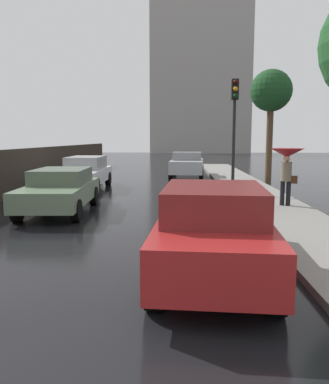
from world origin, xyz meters
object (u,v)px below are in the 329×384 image
at_px(street_tree_mid, 271,93).
at_px(car_green_behind_camera, 60,189).
at_px(car_silver_near_kerb, 187,165).
at_px(car_red_mid_road, 213,229).
at_px(traffic_light, 234,115).
at_px(car_white_far_lane, 86,172).
at_px(pedestrian_with_umbrella_far, 287,159).

bearing_deg(street_tree_mid, car_green_behind_camera, -134.68).
xyz_separation_m(car_silver_near_kerb, car_green_behind_camera, (-4.11, -10.52, -0.07)).
relative_size(car_red_mid_road, traffic_light, 1.04).
bearing_deg(traffic_light, car_red_mid_road, -99.94).
height_order(car_white_far_lane, pedestrian_with_umbrella_far, pedestrian_with_umbrella_far).
distance_m(car_white_far_lane, pedestrian_with_umbrella_far, 8.97).
distance_m(car_green_behind_camera, car_white_far_lane, 5.51).
bearing_deg(pedestrian_with_umbrella_far, traffic_light, -47.36).
bearing_deg(traffic_light, car_green_behind_camera, -150.32).
height_order(car_green_behind_camera, car_white_far_lane, car_white_far_lane).
xyz_separation_m(car_red_mid_road, street_tree_mid, (4.02, 13.76, 3.68)).
bearing_deg(street_tree_mid, car_silver_near_kerb, 151.02).
height_order(car_silver_near_kerb, car_green_behind_camera, car_silver_near_kerb).
bearing_deg(car_silver_near_kerb, traffic_light, -73.81).
xyz_separation_m(car_silver_near_kerb, street_tree_mid, (4.06, -2.25, 3.70)).
relative_size(car_silver_near_kerb, street_tree_mid, 0.71).
bearing_deg(car_red_mid_road, car_silver_near_kerb, 94.19).
distance_m(traffic_light, street_tree_mid, 5.77).
xyz_separation_m(car_red_mid_road, car_green_behind_camera, (-4.16, 5.50, -0.09)).
height_order(car_red_mid_road, car_white_far_lane, car_red_mid_road).
bearing_deg(car_white_far_lane, pedestrian_with_umbrella_far, 146.44).
bearing_deg(pedestrian_with_umbrella_far, car_white_far_lane, -16.33).
bearing_deg(car_green_behind_camera, car_white_far_lane, -87.17).
relative_size(car_silver_near_kerb, pedestrian_with_umbrella_far, 2.21).
relative_size(car_green_behind_camera, car_white_far_lane, 0.97).
relative_size(pedestrian_with_umbrella_far, traffic_light, 0.42).
bearing_deg(car_red_mid_road, car_white_far_lane, 117.02).
distance_m(pedestrian_with_umbrella_far, traffic_light, 3.32).
relative_size(car_green_behind_camera, pedestrian_with_umbrella_far, 2.37).
xyz_separation_m(car_green_behind_camera, pedestrian_with_umbrella_far, (6.97, 0.59, 0.89)).
distance_m(car_silver_near_kerb, street_tree_mid, 5.94).
relative_size(car_green_behind_camera, traffic_light, 0.99).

